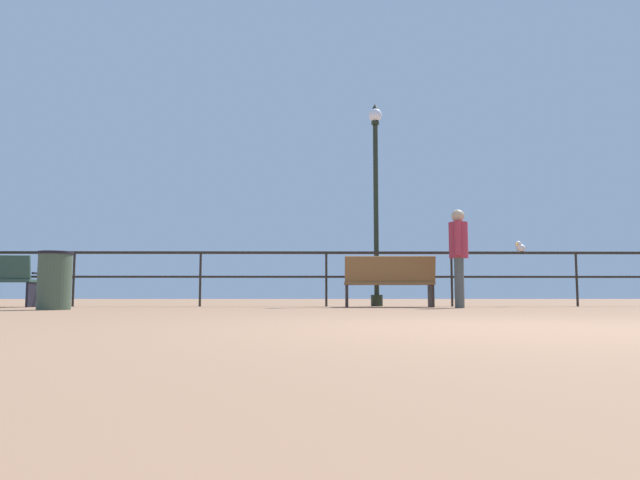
{
  "coord_description": "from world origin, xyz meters",
  "views": [
    {
      "loc": [
        -1.44,
        -3.86,
        0.21
      ],
      "look_at": [
        -1.33,
        6.81,
        1.22
      ],
      "focal_mm": 32.85,
      "sensor_mm": 36.0,
      "label": 1
    }
  ],
  "objects": [
    {
      "name": "bench_near_left",
      "position": [
        -0.09,
        6.59,
        0.49
      ],
      "size": [
        1.61,
        0.71,
        0.9
      ],
      "color": "brown",
      "rests_on": "ground_plane"
    },
    {
      "name": "trash_bin",
      "position": [
        -5.25,
        4.78,
        0.43
      ],
      "size": [
        0.49,
        0.49,
        0.85
      ],
      "color": "#3D4E3B",
      "rests_on": "ground_plane"
    },
    {
      "name": "pier_railing",
      "position": [
        0.0,
        7.31,
        0.78
      ],
      "size": [
        21.66,
        0.05,
        1.05
      ],
      "color": "black",
      "rests_on": "ground_plane"
    },
    {
      "name": "lamppost_center",
      "position": [
        -0.21,
        7.58,
        2.24
      ],
      "size": [
        0.27,
        0.27,
        4.06
      ],
      "color": "black",
      "rests_on": "ground_plane"
    },
    {
      "name": "seagull_on_rail",
      "position": [
        2.53,
        7.29,
        1.14
      ],
      "size": [
        0.32,
        0.35,
        0.2
      ],
      "color": "silver",
      "rests_on": "pier_railing"
    },
    {
      "name": "person_by_bench",
      "position": [
        1.01,
        5.95,
        0.95
      ],
      "size": [
        0.32,
        0.52,
        1.66
      ],
      "color": "#474D49",
      "rests_on": "ground_plane"
    },
    {
      "name": "ground_plane",
      "position": [
        0.0,
        0.0,
        0.0
      ],
      "size": [
        60.0,
        60.0,
        0.0
      ],
      "primitive_type": "plane",
      "color": "#956C4E"
    }
  ]
}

